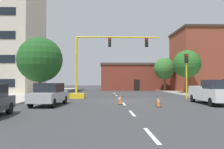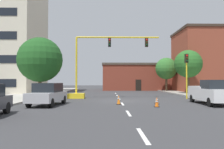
{
  "view_description": "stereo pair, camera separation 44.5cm",
  "coord_description": "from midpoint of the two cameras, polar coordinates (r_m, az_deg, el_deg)",
  "views": [
    {
      "loc": [
        -1.66,
        -21.99,
        1.89
      ],
      "look_at": [
        -0.74,
        4.04,
        2.64
      ],
      "focal_mm": 36.73,
      "sensor_mm": 36.0,
      "label": 1
    },
    {
      "loc": [
        -1.22,
        -22.0,
        1.89
      ],
      "look_at": [
        -0.74,
        4.04,
        2.64
      ],
      "focal_mm": 36.73,
      "sensor_mm": 36.0,
      "label": 2
    }
  ],
  "objects": [
    {
      "name": "building_row_right",
      "position": [
        44.45,
        23.28,
        3.08
      ],
      "size": [
        12.82,
        9.64,
        10.89
      ],
      "color": "brown",
      "rests_on": "ground_plane"
    },
    {
      "name": "traffic_light_pole_right",
      "position": [
        25.75,
        17.57,
        2.07
      ],
      "size": [
        0.32,
        0.47,
        4.8
      ],
      "color": "yellow",
      "rests_on": "ground_plane"
    },
    {
      "name": "lane_stripe_seg_2",
      "position": [
        19.14,
        2.3,
        -7.32
      ],
      "size": [
        0.16,
        2.4,
        0.01
      ],
      "primitive_type": "cube",
      "color": "silver",
      "rests_on": "ground_plane"
    },
    {
      "name": "traffic_cone_roadside_b",
      "position": [
        17.2,
        10.81,
        -6.89
      ],
      "size": [
        0.36,
        0.36,
        0.64
      ],
      "color": "black",
      "rests_on": "ground_plane"
    },
    {
      "name": "lane_stripe_seg_5",
      "position": [
        35.57,
        0.29,
        -4.7
      ],
      "size": [
        0.16,
        2.4,
        0.01
      ],
      "primitive_type": "cube",
      "color": "silver",
      "rests_on": "ground_plane"
    },
    {
      "name": "sidewalk_left",
      "position": [
        31.7,
        -20.66,
        -4.84
      ],
      "size": [
        6.0,
        56.0,
        0.14
      ],
      "primitive_type": "cube",
      "color": "#B2ADA3",
      "rests_on": "ground_plane"
    },
    {
      "name": "building_brick_center",
      "position": [
        49.26,
        5.2,
        -0.63
      ],
      "size": [
        14.23,
        8.72,
        5.51
      ],
      "color": "brown",
      "rests_on": "ground_plane"
    },
    {
      "name": "tree_left_near",
      "position": [
        25.36,
        -17.97,
        3.52
      ],
      "size": [
        4.73,
        4.73,
        6.52
      ],
      "color": "#4C3823",
      "rests_on": "ground_plane"
    },
    {
      "name": "tree_right_mid",
      "position": [
        35.14,
        17.81,
        2.5
      ],
      "size": [
        4.02,
        4.02,
        6.42
      ],
      "color": "#4C3823",
      "rests_on": "ground_plane"
    },
    {
      "name": "traffic_cone_roadside_c",
      "position": [
        19.26,
        10.79,
        -6.39
      ],
      "size": [
        0.36,
        0.36,
        0.6
      ],
      "color": "black",
      "rests_on": "ground_plane"
    },
    {
      "name": "sidewalk_right",
      "position": [
        32.73,
        21.38,
        -4.73
      ],
      "size": [
        6.0,
        56.0,
        0.14
      ],
      "primitive_type": "cube",
      "color": "#9E998E",
      "rests_on": "ground_plane"
    },
    {
      "name": "traffic_signal_gantry",
      "position": [
        25.29,
        -6.34,
        -0.72
      ],
      "size": [
        10.03,
        1.2,
        6.83
      ],
      "color": "yellow",
      "rests_on": "ground_plane"
    },
    {
      "name": "traffic_cone_roadside_a",
      "position": [
        18.66,
        1.38,
        -6.29
      ],
      "size": [
        0.36,
        0.36,
        0.78
      ],
      "color": "black",
      "rests_on": "ground_plane"
    },
    {
      "name": "sedan_silver_near_left",
      "position": [
        18.58,
        -16.01,
        -4.69
      ],
      "size": [
        2.27,
        4.66,
        1.74
      ],
      "color": "#B7B7BC",
      "rests_on": "ground_plane"
    },
    {
      "name": "lane_stripe_seg_0",
      "position": [
        8.34,
        8.22,
        -14.74
      ],
      "size": [
        0.16,
        2.4,
        0.01
      ],
      "primitive_type": "cube",
      "color": "silver",
      "rests_on": "ground_plane"
    },
    {
      "name": "lane_stripe_seg_4",
      "position": [
        30.09,
        0.71,
        -5.25
      ],
      "size": [
        0.16,
        2.4,
        0.01
      ],
      "primitive_type": "cube",
      "color": "silver",
      "rests_on": "ground_plane"
    },
    {
      "name": "lane_stripe_seg_1",
      "position": [
        13.7,
        4.07,
        -9.58
      ],
      "size": [
        0.16,
        2.4,
        0.01
      ],
      "primitive_type": "cube",
      "color": "silver",
      "rests_on": "ground_plane"
    },
    {
      "name": "pickup_truck_white",
      "position": [
        20.42,
        23.12,
        -4.1
      ],
      "size": [
        2.08,
        5.43,
        1.99
      ],
      "color": "white",
      "rests_on": "ground_plane"
    },
    {
      "name": "lane_stripe_seg_3",
      "position": [
        24.61,
        1.33,
        -6.05
      ],
      "size": [
        0.16,
        2.4,
        0.01
      ],
      "primitive_type": "cube",
      "color": "silver",
      "rests_on": "ground_plane"
    },
    {
      "name": "ground_plane",
      "position": [
        22.12,
        1.71,
        -6.56
      ],
      "size": [
        160.0,
        160.0,
        0.0
      ],
      "primitive_type": "plane",
      "color": "#38383A"
    },
    {
      "name": "tree_right_far",
      "position": [
        42.86,
        12.68,
        1.43
      ],
      "size": [
        3.94,
        3.94,
        6.15
      ],
      "color": "brown",
      "rests_on": "ground_plane"
    }
  ]
}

